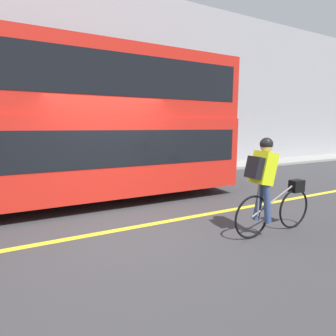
# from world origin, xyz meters

# --- Properties ---
(ground_plane) EXTENTS (80.00, 80.00, 0.00)m
(ground_plane) POSITION_xyz_m (0.00, 0.00, 0.00)
(ground_plane) COLOR #38383A
(road_center_line) EXTENTS (50.00, 0.14, 0.01)m
(road_center_line) POSITION_xyz_m (0.00, 0.10, 0.00)
(road_center_line) COLOR yellow
(road_center_line) RESTS_ON ground_plane
(sidewalk_curb) EXTENTS (60.00, 1.72, 0.11)m
(sidewalk_curb) POSITION_xyz_m (0.00, 5.30, 0.06)
(sidewalk_curb) COLOR gray
(sidewalk_curb) RESTS_ON ground_plane
(building_facade) EXTENTS (60.00, 0.30, 7.25)m
(building_facade) POSITION_xyz_m (0.00, 6.31, 3.62)
(building_facade) COLOR #9E9EA3
(building_facade) RESTS_ON ground_plane
(bus) EXTENTS (9.77, 2.49, 3.69)m
(bus) POSITION_xyz_m (-1.37, 2.39, 2.04)
(bus) COLOR black
(bus) RESTS_ON ground_plane
(cyclist_on_bike) EXTENTS (1.78, 0.32, 1.70)m
(cyclist_on_bike) POSITION_xyz_m (2.08, -1.27, 0.91)
(cyclist_on_bike) COLOR black
(cyclist_on_bike) RESTS_ON ground_plane
(street_sign_post) EXTENTS (0.36, 0.09, 2.32)m
(street_sign_post) POSITION_xyz_m (6.06, 5.20, 1.41)
(street_sign_post) COLOR #59595B
(street_sign_post) RESTS_ON sidewalk_curb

